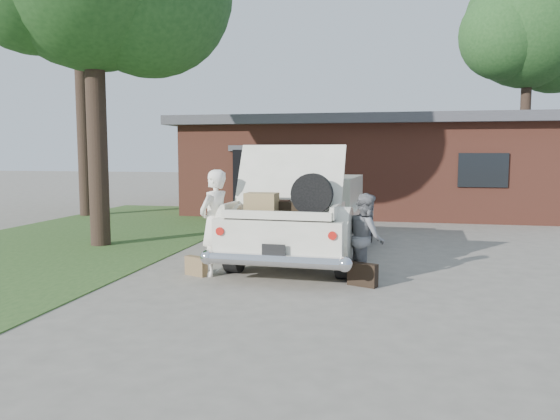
# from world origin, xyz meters

# --- Properties ---
(ground) EXTENTS (90.00, 90.00, 0.00)m
(ground) POSITION_xyz_m (0.00, 0.00, 0.00)
(ground) COLOR gray
(ground) RESTS_ON ground
(grass_strip) EXTENTS (6.00, 16.00, 0.02)m
(grass_strip) POSITION_xyz_m (-5.50, 3.00, 0.01)
(grass_strip) COLOR #2D4C1E
(grass_strip) RESTS_ON ground
(house) EXTENTS (12.80, 7.80, 3.30)m
(house) POSITION_xyz_m (0.98, 11.47, 1.67)
(house) COLOR brown
(house) RESTS_ON ground
(tree_right) EXTENTS (6.31, 5.49, 10.39)m
(tree_right) POSITION_xyz_m (7.61, 17.15, 7.31)
(tree_right) COLOR #38281E
(tree_right) RESTS_ON ground
(sedan) EXTENTS (2.47, 5.80, 2.26)m
(sedan) POSITION_xyz_m (0.30, 2.10, 0.84)
(sedan) COLOR white
(sedan) RESTS_ON ground
(woman_left) EXTENTS (0.63, 0.77, 1.83)m
(woman_left) POSITION_xyz_m (-1.04, 0.03, 0.92)
(woman_left) COLOR white
(woman_left) RESTS_ON ground
(woman_right) EXTENTS (0.74, 0.84, 1.46)m
(woman_right) POSITION_xyz_m (1.56, 0.12, 0.73)
(woman_right) COLOR slate
(woman_right) RESTS_ON ground
(suitcase_left) EXTENTS (0.45, 0.30, 0.33)m
(suitcase_left) POSITION_xyz_m (-1.34, -0.10, 0.17)
(suitcase_left) COLOR olive
(suitcase_left) RESTS_ON ground
(suitcase_right) EXTENTS (0.50, 0.33, 0.37)m
(suitcase_right) POSITION_xyz_m (1.53, -0.25, 0.19)
(suitcase_right) COLOR black
(suitcase_right) RESTS_ON ground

